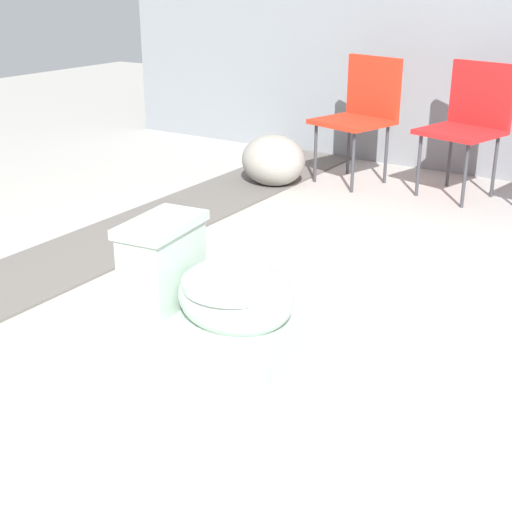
# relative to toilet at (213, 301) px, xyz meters

# --- Properties ---
(ground_plane) EXTENTS (14.00, 14.00, 0.00)m
(ground_plane) POSITION_rel_toilet_xyz_m (-0.02, 0.03, -0.22)
(ground_plane) COLOR #A8A59E
(gravel_strip) EXTENTS (0.56, 8.00, 0.01)m
(gravel_strip) POSITION_rel_toilet_xyz_m (-1.18, 0.53, -0.21)
(gravel_strip) COLOR #605B56
(gravel_strip) RESTS_ON ground
(toilet) EXTENTS (0.67, 0.44, 0.52)m
(toilet) POSITION_rel_toilet_xyz_m (0.00, 0.00, 0.00)
(toilet) COLOR #B2C6B7
(toilet) RESTS_ON ground
(folding_chair_left) EXTENTS (0.54, 0.54, 0.83)m
(folding_chair_left) POSITION_rel_toilet_xyz_m (-0.59, 2.55, 0.29)
(folding_chair_left) COLOR red
(folding_chair_left) RESTS_ON ground
(folding_chair_middle) EXTENTS (0.54, 0.54, 0.83)m
(folding_chair_middle) POSITION_rel_toilet_xyz_m (0.12, 2.62, 0.29)
(folding_chair_middle) COLOR red
(folding_chair_middle) RESTS_ON ground
(boulder_near) EXTENTS (0.56, 0.53, 0.34)m
(boulder_near) POSITION_rel_toilet_xyz_m (-1.03, 2.12, -0.05)
(boulder_near) COLOR gray
(boulder_near) RESTS_ON ground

